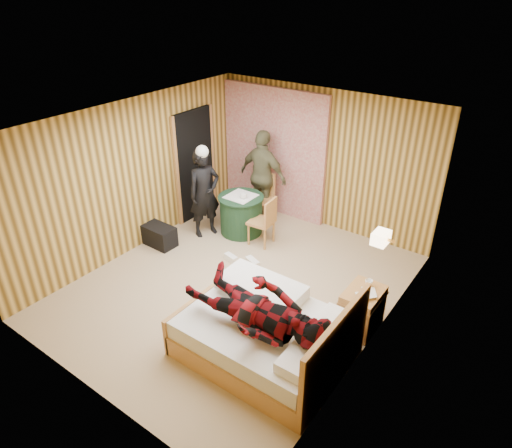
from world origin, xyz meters
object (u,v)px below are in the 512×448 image
Objects in this scene: round_table at (241,214)px; duffel_bag at (158,235)px; nightstand at (362,309)px; wall_lamp at (381,238)px; bed at (266,333)px; woman_standing at (205,193)px; chair_far at (262,193)px; man_on_bed at (257,301)px; man_at_table at (263,176)px; chair_near at (265,219)px.

round_table is 1.28× the size of duffel_bag.
duffel_bag is at bearing -127.03° from round_table.
wall_lamp is at bearing 78.19° from nightstand.
bed is 1.33m from nightstand.
woman_standing is at bearing 171.69° from wall_lamp.
woman_standing is (-2.56, 1.80, 0.49)m from bed.
round_table is (-2.88, 0.90, -0.94)m from wall_lamp.
man_on_bed is at bearing -53.95° from chair_far.
man_on_bed is (2.10, -2.43, 0.58)m from round_table.
duffel_bag is 3.34m from man_on_bed.
man_at_table is at bearing 124.05° from man_on_bed.
bed reaches higher than duffel_bag.
chair_far is 1.07× the size of chair_near.
woman_standing is at bearing 168.12° from nightstand.
round_table is 0.84m from man_at_table.
chair_near is 1.16m from woman_standing.
wall_lamp is at bearing 63.25° from man_on_bed.
wall_lamp is 0.15× the size of man_on_bed.
wall_lamp is 0.15× the size of man_at_table.
woman_standing is at bearing 144.92° from bed.
bed reaches higher than chair_far.
woman_standing reaches higher than wall_lamp.
duffel_bag is (-2.98, 1.02, -0.12)m from bed.
wall_lamp is at bearing 5.48° from duffel_bag.
man_on_bed reaches higher than man_at_table.
round_table is 0.51× the size of woman_standing.
chair_far is (0.00, 0.65, 0.18)m from round_table.
chair_far is at bearing 64.99° from duffel_bag.
round_table is at bearing 92.99° from man_at_table.
man_at_table reaches higher than chair_near.
nightstand is 3.04m from round_table.
man_at_table is (-2.88, 1.58, -0.44)m from wall_lamp.
woman_standing is (-1.08, -0.30, 0.29)m from chair_near.
wall_lamp is 1.75m from man_on_bed.
chair_far is at bearing 97.62° from man_at_table.
nightstand is 3.73m from duffel_bag.
chair_near reaches higher than nightstand.
round_table is 1.50m from duffel_bag.
bed is 1.23× the size of woman_standing.
duffel_bag is at bearing 161.12° from bed.
chair_near is (0.60, -0.11, 0.14)m from round_table.
round_table is 0.87× the size of chair_far.
duffel_bag is 2.18m from man_at_table.
wall_lamp reaches higher than round_table.
man_at_table reaches higher than wall_lamp.
round_table is (-2.83, 1.11, 0.06)m from nightstand.
chair_near is at bearing 155.94° from nightstand.
wall_lamp reaches higher than nightstand.
bed is 3.15m from duffel_bag.
duffel_bag is at bearing 157.46° from man_on_bed.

